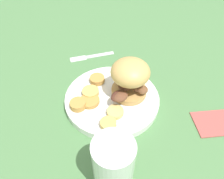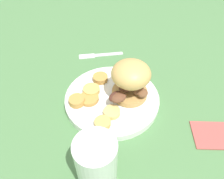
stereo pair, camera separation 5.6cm
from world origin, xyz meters
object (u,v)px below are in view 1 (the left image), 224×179
fork (91,56)px  drinking_glass (113,166)px  dinner_plate (112,99)px  sandwich (130,78)px

fork → drinking_glass: size_ratio=0.93×
dinner_plate → sandwich: size_ratio=2.03×
dinner_plate → fork: 0.22m
sandwich → dinner_plate: bearing=-141.2°
dinner_plate → drinking_glass: bearing=-63.2°
fork → drinking_glass: drinking_glass is taller
dinner_plate → fork: size_ratio=2.03×
sandwich → fork: bearing=146.8°
drinking_glass → fork: bearing=126.0°
dinner_plate → drinking_glass: size_ratio=1.89×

